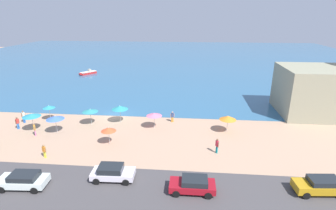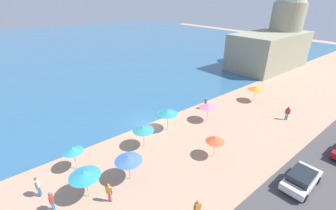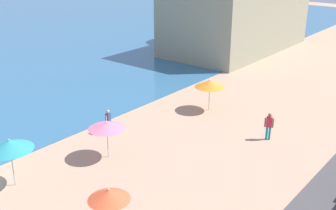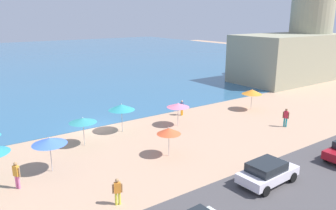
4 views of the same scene
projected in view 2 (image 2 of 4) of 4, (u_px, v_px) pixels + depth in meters
ground_plane at (146, 125)px, 27.00m from camera, size 160.00×160.00×0.00m
sea at (41, 49)px, 65.49m from camera, size 150.00×110.00×0.05m
beach_umbrella_0 at (215, 139)px, 20.87m from camera, size 1.78×1.78×2.24m
beach_umbrella_3 at (256, 88)px, 32.26m from camera, size 2.18×2.18×2.36m
beach_umbrella_4 at (143, 129)px, 22.25m from camera, size 2.18×2.18×2.34m
beach_umbrella_5 at (84, 174)px, 16.41m from camera, size 2.33×2.33×2.47m
beach_umbrella_6 at (128, 158)px, 18.10m from camera, size 2.25×2.25×2.43m
beach_umbrella_7 at (168, 112)px, 25.13m from camera, size 2.33×2.33×2.60m
beach_umbrella_8 at (73, 150)px, 19.26m from camera, size 1.74×1.74×2.33m
beach_umbrella_9 at (208, 106)px, 27.10m from camera, size 2.12×2.12×2.23m
bather_0 at (206, 103)px, 30.53m from camera, size 0.55×0.32×1.60m
bather_1 at (52, 201)px, 15.81m from camera, size 0.34×0.54×1.71m
bather_2 at (38, 185)px, 16.99m from camera, size 0.34×0.53×1.83m
bather_3 at (287, 112)px, 27.74m from camera, size 0.35×0.52×1.76m
bather_4 at (109, 192)px, 16.53m from camera, size 0.38×0.49×1.72m
bather_5 at (197, 208)px, 15.36m from camera, size 0.54×0.33×1.57m
parked_car_3 at (301, 179)px, 17.90m from camera, size 4.04×2.05×1.43m
harbor_fortress at (275, 41)px, 47.92m from camera, size 17.95×9.31×15.78m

